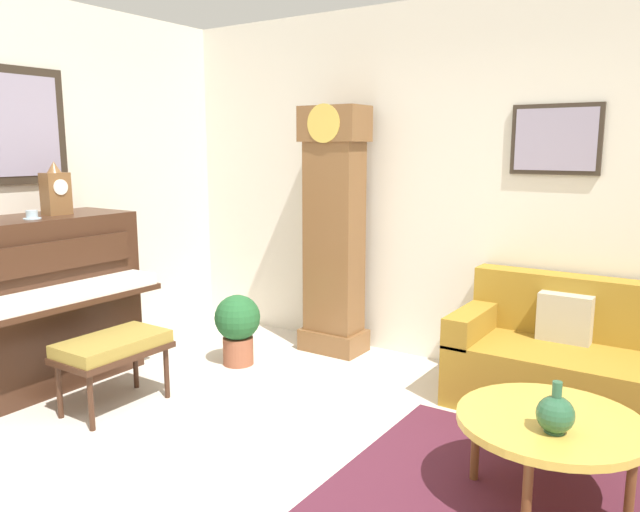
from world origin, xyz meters
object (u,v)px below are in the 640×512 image
at_px(teacup, 32,216).
at_px(green_jug, 555,414).
at_px(piano, 32,303).
at_px(mantel_clock, 56,191).
at_px(grandfather_clock, 334,238).
at_px(potted_plant, 238,325).
at_px(couch, 608,369).
at_px(coffee_table, 551,424).
at_px(piano_bench, 113,348).

distance_m(teacup, green_jug, 3.45).
distance_m(piano, teacup, 0.64).
bearing_deg(teacup, mantel_clock, 112.23).
relative_size(grandfather_clock, potted_plant, 3.62).
bearing_deg(couch, mantel_clock, -156.69).
height_order(coffee_table, potted_plant, potted_plant).
bearing_deg(piano_bench, piano, -174.44).
distance_m(coffee_table, mantel_clock, 3.56).
distance_m(piano, green_jug, 3.48).
xyz_separation_m(coffee_table, potted_plant, (-2.52, 0.62, -0.08)).
xyz_separation_m(couch, mantel_clock, (-3.47, -1.50, 1.08)).
relative_size(teacup, potted_plant, 0.21).
distance_m(coffee_table, teacup, 3.45).
height_order(coffee_table, green_jug, green_jug).
bearing_deg(piano, piano_bench, 5.56).
distance_m(grandfather_clock, mantel_clock, 2.13).
distance_m(piano, mantel_clock, 0.81).
height_order(piano, green_jug, piano).
bearing_deg(potted_plant, teacup, -124.04).
bearing_deg(piano_bench, mantel_clock, 167.41).
height_order(piano_bench, grandfather_clock, grandfather_clock).
relative_size(grandfather_clock, teacup, 17.50).
relative_size(piano_bench, coffee_table, 0.80).
bearing_deg(teacup, piano, 173.46).
distance_m(grandfather_clock, teacup, 2.25).
xyz_separation_m(piano, grandfather_clock, (1.34, 1.85, 0.35)).
distance_m(grandfather_clock, potted_plant, 1.05).
relative_size(coffee_table, green_jug, 3.67).
bearing_deg(coffee_table, potted_plant, 166.16).
distance_m(grandfather_clock, coffee_table, 2.52).
distance_m(piano_bench, couch, 3.18).
height_order(piano_bench, coffee_table, piano_bench).
bearing_deg(mantel_clock, couch, 23.31).
distance_m(piano_bench, teacup, 1.07).
bearing_deg(couch, grandfather_clock, 176.97).
bearing_deg(piano_bench, grandfather_clock, 72.19).
relative_size(piano, piano_bench, 2.06).
bearing_deg(potted_plant, grandfather_clock, 57.68).
bearing_deg(green_jug, potted_plant, 163.38).
xyz_separation_m(grandfather_clock, potted_plant, (-0.45, -0.71, -0.64)).
bearing_deg(green_jug, piano_bench, -173.48).
distance_m(green_jug, potted_plant, 2.68).
bearing_deg(piano_bench, coffee_table, 9.73).
distance_m(mantel_clock, green_jug, 3.57).
relative_size(mantel_clock, potted_plant, 0.68).
bearing_deg(piano, mantel_clock, 89.44).
height_order(teacup, green_jug, teacup).
xyz_separation_m(piano, coffee_table, (3.41, 0.53, -0.21)).
bearing_deg(piano, grandfather_clock, 54.18).
relative_size(grandfather_clock, couch, 1.07).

